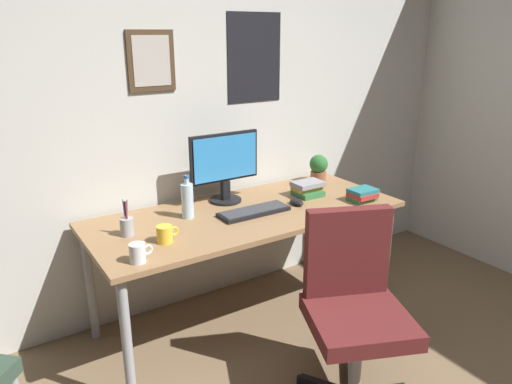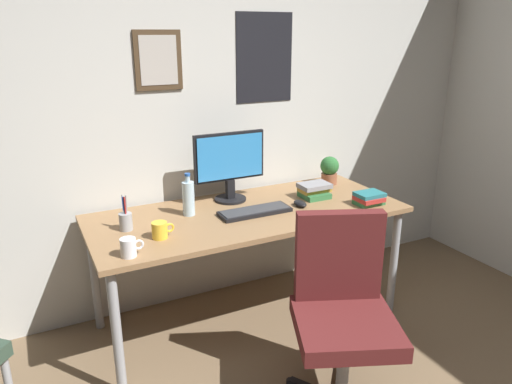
# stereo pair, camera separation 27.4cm
# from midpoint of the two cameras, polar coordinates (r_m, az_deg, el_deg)

# --- Properties ---
(wall_back) EXTENTS (4.40, 0.10, 2.60)m
(wall_back) POSITION_cam_midpoint_polar(r_m,az_deg,el_deg) (3.09, -10.00, 9.79)
(wall_back) COLOR silver
(wall_back) RESTS_ON ground_plane
(desk) EXTENTS (1.87, 0.78, 0.74)m
(desk) POSITION_cam_midpoint_polar(r_m,az_deg,el_deg) (2.89, -3.79, -3.58)
(desk) COLOR #936D47
(desk) RESTS_ON ground_plane
(office_chair) EXTENTS (0.60, 0.61, 0.95)m
(office_chair) POSITION_cam_midpoint_polar(r_m,az_deg,el_deg) (2.39, 8.23, -12.57)
(office_chair) COLOR #591E1E
(office_chair) RESTS_ON ground_plane
(monitor) EXTENTS (0.46, 0.20, 0.43)m
(monitor) POSITION_cam_midpoint_polar(r_m,az_deg,el_deg) (2.98, -6.36, 3.23)
(monitor) COLOR black
(monitor) RESTS_ON desk
(keyboard) EXTENTS (0.43, 0.15, 0.03)m
(keyboard) POSITION_cam_midpoint_polar(r_m,az_deg,el_deg) (2.83, -3.01, -2.36)
(keyboard) COLOR black
(keyboard) RESTS_ON desk
(computer_mouse) EXTENTS (0.06, 0.11, 0.04)m
(computer_mouse) POSITION_cam_midpoint_polar(r_m,az_deg,el_deg) (2.97, 2.20, -1.25)
(computer_mouse) COLOR black
(computer_mouse) RESTS_ON desk
(water_bottle) EXTENTS (0.07, 0.07, 0.25)m
(water_bottle) POSITION_cam_midpoint_polar(r_m,az_deg,el_deg) (2.79, -10.93, -0.99)
(water_bottle) COLOR silver
(water_bottle) RESTS_ON desk
(coffee_mug_near) EXTENTS (0.12, 0.08, 0.09)m
(coffee_mug_near) POSITION_cam_midpoint_polar(r_m,az_deg,el_deg) (2.51, -13.81, -4.91)
(coffee_mug_near) COLOR yellow
(coffee_mug_near) RESTS_ON desk
(coffee_mug_far) EXTENTS (0.11, 0.08, 0.09)m
(coffee_mug_far) POSITION_cam_midpoint_polar(r_m,az_deg,el_deg) (2.34, -17.09, -6.98)
(coffee_mug_far) COLOR white
(coffee_mug_far) RESTS_ON desk
(potted_plant) EXTENTS (0.13, 0.13, 0.19)m
(potted_plant) POSITION_cam_midpoint_polar(r_m,az_deg,el_deg) (3.42, 5.14, 2.89)
(potted_plant) COLOR brown
(potted_plant) RESTS_ON desk
(pen_cup) EXTENTS (0.07, 0.07, 0.20)m
(pen_cup) POSITION_cam_midpoint_polar(r_m,az_deg,el_deg) (2.64, -17.94, -3.88)
(pen_cup) COLOR #9EA0A5
(pen_cup) RESTS_ON desk
(book_stack_left) EXTENTS (0.17, 0.14, 0.08)m
(book_stack_left) POSITION_cam_midpoint_polar(r_m,az_deg,el_deg) (3.08, 10.03, -0.36)
(book_stack_left) COLOR #33723F
(book_stack_left) RESTS_ON desk
(book_stack_right) EXTENTS (0.20, 0.16, 0.09)m
(book_stack_right) POSITION_cam_midpoint_polar(r_m,az_deg,el_deg) (3.14, 3.68, 0.39)
(book_stack_right) COLOR #33723F
(book_stack_right) RESTS_ON desk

